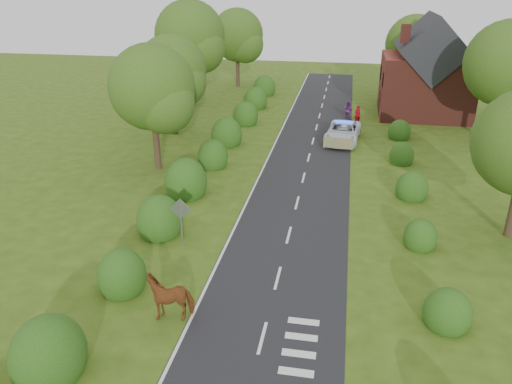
% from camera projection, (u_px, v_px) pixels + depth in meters
% --- Properties ---
extents(ground, '(120.00, 120.00, 0.00)m').
position_uv_depth(ground, '(278.00, 278.00, 21.85)').
color(ground, '#325112').
extents(road, '(6.00, 70.00, 0.02)m').
position_uv_depth(road, '(308.00, 162.00, 35.37)').
color(road, black).
rests_on(road, ground).
extents(road_markings, '(4.96, 70.00, 0.01)m').
position_uv_depth(road_markings, '(281.00, 171.00, 33.76)').
color(road_markings, white).
rests_on(road_markings, road).
extents(hedgerow_left, '(2.75, 50.41, 3.00)m').
position_uv_depth(hedgerow_left, '(206.00, 163.00, 33.18)').
color(hedgerow_left, '#254310').
rests_on(hedgerow_left, ground).
extents(hedgerow_right, '(2.10, 45.78, 2.10)m').
position_uv_depth(hedgerow_right, '(410.00, 181.00, 30.65)').
color(hedgerow_right, '#254310').
rests_on(hedgerow_right, ground).
extents(tree_left_a, '(5.74, 5.60, 8.38)m').
position_uv_depth(tree_left_a, '(155.00, 91.00, 32.03)').
color(tree_left_a, '#332316').
rests_on(tree_left_a, ground).
extents(tree_left_b, '(5.74, 5.60, 8.07)m').
position_uv_depth(tree_left_b, '(174.00, 73.00, 39.61)').
color(tree_left_b, '#332316').
rests_on(tree_left_b, ground).
extents(tree_left_c, '(6.97, 6.80, 10.22)m').
position_uv_depth(tree_left_c, '(193.00, 39.00, 48.24)').
color(tree_left_c, '#332316').
rests_on(tree_left_c, ground).
extents(tree_left_d, '(6.15, 6.00, 8.89)m').
position_uv_depth(tree_left_d, '(239.00, 37.00, 57.23)').
color(tree_left_d, '#332316').
rests_on(tree_left_d, ground).
extents(tree_right_b, '(6.56, 6.40, 9.40)m').
position_uv_depth(tree_right_b, '(512.00, 68.00, 36.81)').
color(tree_right_b, '#332316').
rests_on(tree_right_b, ground).
extents(tree_right_c, '(6.15, 6.00, 8.58)m').
position_uv_depth(tree_right_c, '(417.00, 46.00, 52.32)').
color(tree_right_c, '#332316').
rests_on(tree_right_c, ground).
extents(road_sign, '(1.06, 0.08, 2.53)m').
position_uv_depth(road_sign, '(181.00, 216.00, 23.82)').
color(road_sign, gray).
rests_on(road_sign, ground).
extents(house, '(8.00, 7.40, 9.17)m').
position_uv_depth(house, '(427.00, 75.00, 45.82)').
color(house, maroon).
rests_on(house, ground).
extents(cow, '(2.37, 1.67, 1.52)m').
position_uv_depth(cow, '(171.00, 298.00, 19.26)').
color(cow, '#5D2F11').
rests_on(cow, ground).
extents(police_van, '(3.02, 5.69, 1.66)m').
position_uv_depth(police_van, '(343.00, 132.00, 39.60)').
color(police_van, silver).
rests_on(police_van, ground).
extents(pedestrian_red, '(0.74, 0.68, 1.69)m').
position_uv_depth(pedestrian_red, '(357.00, 115.00, 44.22)').
color(pedestrian_red, maroon).
rests_on(pedestrian_red, ground).
extents(pedestrian_purple, '(1.01, 1.00, 1.64)m').
position_uv_depth(pedestrian_purple, '(348.00, 110.00, 45.82)').
color(pedestrian_purple, '#5C2269').
rests_on(pedestrian_purple, ground).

